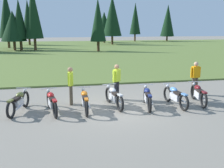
{
  "coord_description": "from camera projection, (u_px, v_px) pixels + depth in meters",
  "views": [
    {
      "loc": [
        -2.11,
        -10.37,
        3.4
      ],
      "look_at": [
        0.0,
        0.6,
        0.9
      ],
      "focal_mm": 41.89,
      "sensor_mm": 36.0,
      "label": 1
    }
  ],
  "objects": [
    {
      "name": "motorcycle_navy",
      "position": [
        147.0,
        97.0,
        11.06
      ],
      "size": [
        0.68,
        2.08,
        0.88
      ],
      "color": "black",
      "rests_on": "ground"
    },
    {
      "name": "motorcycle_silver",
      "position": [
        114.0,
        97.0,
        11.15
      ],
      "size": [
        0.67,
        2.09,
        0.88
      ],
      "color": "black",
      "rests_on": "ground"
    },
    {
      "name": "motorcycle_sky_blue",
      "position": [
        175.0,
        96.0,
        11.26
      ],
      "size": [
        0.62,
        2.1,
        0.88
      ],
      "color": "black",
      "rests_on": "ground"
    },
    {
      "name": "motorcycle_red",
      "position": [
        52.0,
        102.0,
        10.38
      ],
      "size": [
        0.71,
        2.08,
        0.88
      ],
      "color": "black",
      "rests_on": "ground"
    },
    {
      "name": "rider_with_back_turned",
      "position": [
        117.0,
        80.0,
        12.1
      ],
      "size": [
        0.41,
        0.42,
        1.67
      ],
      "color": "black",
      "rests_on": "ground"
    },
    {
      "name": "rider_in_hivis_vest",
      "position": [
        71.0,
        84.0,
        11.31
      ],
      "size": [
        0.25,
        0.55,
        1.67
      ],
      "color": "#4C4233",
      "rests_on": "ground"
    },
    {
      "name": "ground_plane",
      "position": [
        115.0,
        108.0,
        11.07
      ],
      "size": [
        140.0,
        140.0,
        0.0
      ],
      "primitive_type": "plane",
      "color": "gray"
    },
    {
      "name": "grass_moorland",
      "position": [
        77.0,
        50.0,
        36.33
      ],
      "size": [
        80.0,
        44.0,
        0.1
      ],
      "primitive_type": "cube",
      "color": "#5B7033",
      "rests_on": "ground"
    },
    {
      "name": "rider_near_row_end",
      "position": [
        195.0,
        76.0,
        12.97
      ],
      "size": [
        0.55,
        0.24,
        1.67
      ],
      "color": "#4C4233",
      "rests_on": "ground"
    },
    {
      "name": "motorcycle_maroon",
      "position": [
        199.0,
        94.0,
        11.63
      ],
      "size": [
        0.66,
        2.08,
        0.88
      ],
      "color": "black",
      "rests_on": "ground"
    },
    {
      "name": "motorcycle_orange",
      "position": [
        85.0,
        101.0,
        10.57
      ],
      "size": [
        0.62,
        2.1,
        0.88
      ],
      "color": "black",
      "rests_on": "ground"
    },
    {
      "name": "motorcycle_olive",
      "position": [
        19.0,
        102.0,
        10.4
      ],
      "size": [
        0.77,
        2.06,
        0.88
      ],
      "color": "black",
      "rests_on": "ground"
    },
    {
      "name": "forest_treeline",
      "position": [
        61.0,
        19.0,
        41.4
      ],
      "size": [
        43.79,
        25.31,
        8.76
      ],
      "color": "#47331E",
      "rests_on": "ground"
    }
  ]
}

